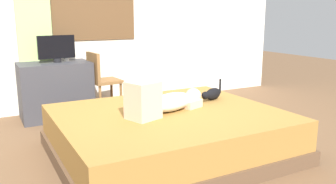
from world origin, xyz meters
TOP-DOWN VIEW (x-y plane):
  - ground_plane at (0.00, 0.00)m, footprint 16.00×16.00m
  - back_wall_with_window at (-0.00, 2.28)m, footprint 6.40×0.14m
  - bed at (-0.01, 0.05)m, footprint 2.14×1.82m
  - person_lying at (-0.05, 0.06)m, footprint 0.93×0.51m
  - cat at (0.65, 0.26)m, footprint 0.34×0.20m
  - desk at (-0.73, 1.88)m, footprint 0.90×0.56m
  - tv_monitor at (-0.68, 1.88)m, footprint 0.48×0.10m
  - cup at (-0.54, 1.96)m, footprint 0.07×0.07m
  - chair_by_desk at (-0.15, 1.73)m, footprint 0.41×0.41m
  - curtain_left at (-0.90, 2.16)m, footprint 0.44×0.06m

SIDE VIEW (x-z plane):
  - ground_plane at x=0.00m, z-range 0.00..0.00m
  - bed at x=-0.01m, z-range 0.00..0.43m
  - desk at x=-0.73m, z-range 0.00..0.74m
  - cat at x=0.65m, z-range 0.39..0.60m
  - chair_by_desk at x=-0.15m, z-range 0.08..0.94m
  - person_lying at x=-0.05m, z-range 0.37..0.71m
  - cup at x=-0.54m, z-range 0.74..0.83m
  - tv_monitor at x=-0.68m, z-range 0.75..1.10m
  - curtain_left at x=-0.90m, z-range 0.00..2.70m
  - back_wall_with_window at x=0.00m, z-range 0.00..2.90m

